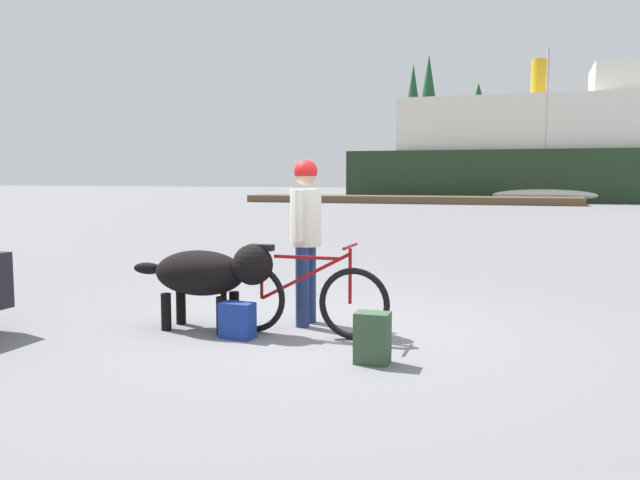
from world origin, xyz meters
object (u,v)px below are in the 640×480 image
handbag_pannier (237,320)px  ferry_boat (602,151)px  backpack (372,338)px  sailboat_moored (544,194)px  person_cyclist (306,226)px  bicycle (300,297)px  dog (210,273)px

handbag_pannier → ferry_boat: 38.59m
backpack → handbag_pannier: 1.47m
ferry_boat → sailboat_moored: size_ratio=3.38×
person_cyclist → backpack: (0.98, -1.18, -0.81)m
bicycle → person_cyclist: (-0.11, 0.48, 0.65)m
dog → bicycle: bearing=2.5°
person_cyclist → sailboat_moored: size_ratio=0.19×
person_cyclist → backpack: 1.73m
bicycle → handbag_pannier: size_ratio=5.00×
bicycle → sailboat_moored: bearing=85.4°
sailboat_moored → dog: bearing=-96.2°
sailboat_moored → handbag_pannier: bearing=-95.5°
person_cyclist → dog: person_cyclist is taller
person_cyclist → ferry_boat: 37.72m
bicycle → ferry_boat: ferry_boat is taller
bicycle → sailboat_moored: 34.30m
handbag_pannier → dog: bearing=149.9°
backpack → sailboat_moored: (1.90, 34.89, 0.29)m
ferry_boat → bicycle: bearing=-99.2°
dog → ferry_boat: ferry_boat is taller
dog → sailboat_moored: size_ratio=0.17×
backpack → ferry_boat: ferry_boat is taller
dog → person_cyclist: bearing=32.0°
ferry_boat → backpack: bearing=-97.7°
dog → backpack: (1.81, -0.66, -0.36)m
handbag_pannier → ferry_boat: ferry_boat is taller
handbag_pannier → person_cyclist: bearing=60.4°
person_cyclist → handbag_pannier: (-0.43, -0.75, -0.85)m
bicycle → ferry_boat: 38.21m
bicycle → sailboat_moored: (2.78, 34.19, 0.12)m
person_cyclist → handbag_pannier: size_ratio=4.95×
backpack → sailboat_moored: sailboat_moored is taller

